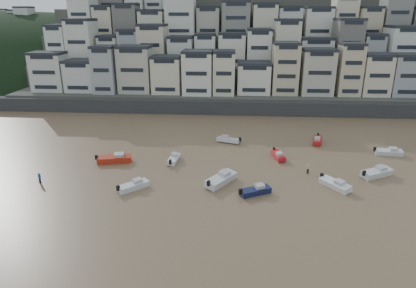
# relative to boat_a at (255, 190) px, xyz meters

# --- Properties ---
(ground) EXTENTS (400.00, 400.00, 0.00)m
(ground) POSITION_rel_boat_a_xyz_m (-9.65, -20.05, -0.70)
(ground) COLOR #826346
(ground) RESTS_ON ground
(harbor_wall) EXTENTS (140.00, 3.00, 3.50)m
(harbor_wall) POSITION_rel_boat_a_xyz_m (0.35, 44.95, 1.05)
(harbor_wall) COLOR #38383A
(harbor_wall) RESTS_ON ground
(hillside) EXTENTS (141.04, 66.00, 50.00)m
(hillside) POSITION_rel_boat_a_xyz_m (5.09, 84.79, 12.31)
(hillside) COLOR #4C4C47
(hillside) RESTS_ON ground
(headland) EXTENTS (216.00, 135.00, 53.33)m
(headland) POSITION_rel_boat_a_xyz_m (-104.65, 114.94, -0.68)
(headland) COLOR black
(headland) RESTS_ON ground
(boat_a) EXTENTS (5.34, 3.88, 1.40)m
(boat_a) POSITION_rel_boat_a_xyz_m (0.00, 0.00, 0.00)
(boat_a) COLOR #141A40
(boat_a) RESTS_ON ground
(boat_b) EXTENTS (4.65, 5.46, 1.49)m
(boat_b) POSITION_rel_boat_a_xyz_m (12.01, 2.83, 0.04)
(boat_b) COLOR white
(boat_b) RESTS_ON ground
(boat_c) EXTENTS (5.47, 6.73, 1.81)m
(boat_c) POSITION_rel_boat_a_xyz_m (-5.08, 3.16, 0.20)
(boat_c) COLOR silver
(boat_c) RESTS_ON ground
(boat_d) EXTENTS (6.25, 4.70, 1.65)m
(boat_d) POSITION_rel_boat_a_xyz_m (19.76, 7.60, 0.12)
(boat_d) COLOR silver
(boat_d) RESTS_ON ground
(boat_e) EXTENTS (2.67, 5.12, 1.33)m
(boat_e) POSITION_rel_boat_a_xyz_m (4.75, 14.36, -0.04)
(boat_e) COLOR #B3161B
(boat_e) RESTS_ON ground
(boat_f) EXTENTS (2.01, 4.99, 1.33)m
(boat_f) POSITION_rel_boat_a_xyz_m (-13.75, 11.43, -0.04)
(boat_f) COLOR silver
(boat_f) RESTS_ON ground
(boat_g) EXTENTS (5.37, 2.14, 1.43)m
(boat_g) POSITION_rel_boat_a_xyz_m (25.34, 17.55, 0.01)
(boat_g) COLOR silver
(boat_g) RESTS_ON ground
(boat_h) EXTENTS (5.47, 3.29, 1.42)m
(boat_h) POSITION_rel_boat_a_xyz_m (-4.33, 22.53, 0.01)
(boat_h) COLOR silver
(boat_h) RESTS_ON ground
(boat_i) EXTENTS (2.95, 5.39, 1.40)m
(boat_i) POSITION_rel_boat_a_xyz_m (13.59, 23.47, -0.00)
(boat_i) COLOR #B51716
(boat_i) RESTS_ON ground
(boat_j) EXTENTS (4.96, 4.82, 1.42)m
(boat_j) POSITION_rel_boat_a_xyz_m (-18.03, 0.35, 0.01)
(boat_j) COLOR silver
(boat_j) RESTS_ON ground
(boat_k) EXTENTS (6.68, 3.46, 1.74)m
(boat_k) POSITION_rel_boat_a_xyz_m (-24.12, 10.42, 0.17)
(boat_k) COLOR #B02715
(boat_k) RESTS_ON ground
(person_blue) EXTENTS (0.44, 0.44, 1.74)m
(person_blue) POSITION_rel_boat_a_xyz_m (-32.98, 1.33, 0.17)
(person_blue) COLOR #1655A9
(person_blue) RESTS_ON ground
(person_pink) EXTENTS (0.44, 0.44, 1.74)m
(person_pink) POSITION_rel_boat_a_xyz_m (8.93, 8.01, 0.17)
(person_pink) COLOR #CE9295
(person_pink) RESTS_ON ground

